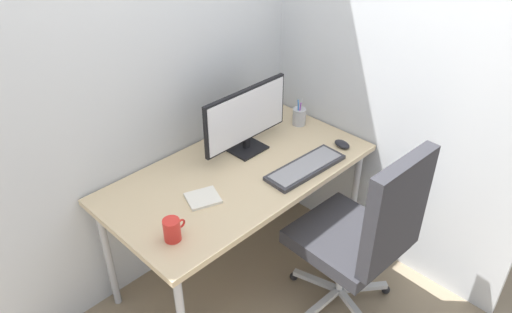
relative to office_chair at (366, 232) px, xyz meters
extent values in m
plane|color=gray|center=(-0.24, 0.67, -0.58)|extent=(8.00, 8.00, 0.00)
cube|color=silver|center=(-0.24, 1.08, 0.82)|extent=(2.82, 0.04, 2.80)
cube|color=silver|center=(0.53, 0.48, 0.82)|extent=(0.04, 2.11, 2.80)
cube|color=#D1B78C|center=(-0.24, 0.67, 0.15)|extent=(1.47, 0.76, 0.03)
cylinder|color=#B2B5BA|center=(0.44, 0.35, -0.22)|extent=(0.04, 0.04, 0.71)
cylinder|color=#B2B5BA|center=(-0.91, 0.99, -0.22)|extent=(0.04, 0.04, 0.71)
cylinder|color=#B2B5BA|center=(0.44, 0.99, -0.22)|extent=(0.04, 0.04, 0.71)
cube|color=silver|center=(-0.14, 0.12, -0.52)|extent=(0.29, 0.05, 0.03)
cube|color=silver|center=(-0.04, -0.02, -0.52)|extent=(0.13, 0.28, 0.03)
sphere|color=black|center=(0.23, -0.07, -0.56)|extent=(0.05, 0.05, 0.05)
cube|color=silver|center=(0.12, 0.02, -0.52)|extent=(0.25, 0.20, 0.03)
sphere|color=black|center=(0.24, 0.27, -0.56)|extent=(0.05, 0.05, 0.05)
cube|color=silver|center=(0.12, 0.19, -0.52)|extent=(0.26, 0.19, 0.03)
sphere|color=black|center=(-0.07, 0.39, -0.56)|extent=(0.05, 0.05, 0.05)
cube|color=silver|center=(-0.03, 0.25, -0.52)|extent=(0.11, 0.28, 0.03)
cylinder|color=silver|center=(0.00, 0.11, -0.33)|extent=(0.04, 0.04, 0.34)
cube|color=#2D2D33|center=(0.00, 0.11, -0.12)|extent=(0.51, 0.53, 0.08)
cube|color=#2D2D33|center=(-0.01, -0.14, 0.21)|extent=(0.44, 0.09, 0.58)
cube|color=black|center=(-0.06, 0.79, 0.17)|extent=(0.20, 0.16, 0.01)
cube|color=black|center=(-0.06, 0.80, 0.21)|extent=(0.04, 0.02, 0.07)
cube|color=black|center=(-0.06, 0.80, 0.39)|extent=(0.59, 0.02, 0.31)
cube|color=silver|center=(-0.06, 0.78, 0.39)|extent=(0.56, 0.01, 0.29)
cube|color=#333338|center=(0.02, 0.43, 0.18)|extent=(0.49, 0.19, 0.02)
cube|color=gray|center=(0.02, 0.43, 0.19)|extent=(0.45, 0.15, 0.00)
ellipsoid|color=black|center=(0.35, 0.42, 0.18)|extent=(0.08, 0.11, 0.03)
cylinder|color=#B2B5BA|center=(0.37, 0.77, 0.22)|extent=(0.08, 0.08, 0.11)
cylinder|color=silver|center=(0.36, 0.77, 0.28)|extent=(0.03, 0.01, 0.12)
cylinder|color=silver|center=(0.38, 0.77, 0.28)|extent=(0.03, 0.01, 0.12)
torus|color=purple|center=(0.37, 0.77, 0.23)|extent=(0.03, 0.04, 0.01)
cylinder|color=purple|center=(0.36, 0.76, 0.26)|extent=(0.02, 0.01, 0.12)
cylinder|color=#337FD8|center=(0.35, 0.77, 0.27)|extent=(0.02, 0.01, 0.14)
cube|color=silver|center=(-0.53, 0.62, 0.17)|extent=(0.20, 0.19, 0.01)
cylinder|color=red|center=(-0.81, 0.50, 0.22)|extent=(0.08, 0.08, 0.11)
torus|color=red|center=(-0.76, 0.50, 0.23)|extent=(0.05, 0.01, 0.05)
camera|label=1|loc=(-1.71, -0.92, 1.69)|focal=34.68mm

